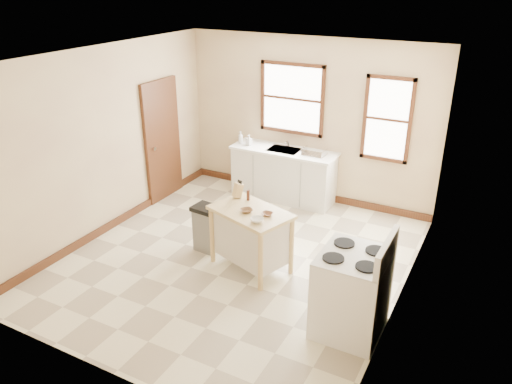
% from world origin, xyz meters
% --- Properties ---
extents(floor, '(5.00, 5.00, 0.00)m').
position_xyz_m(floor, '(0.00, 0.00, 0.00)').
color(floor, '#F4EAC1').
rests_on(floor, ground).
extents(ceiling, '(5.00, 5.00, 0.00)m').
position_xyz_m(ceiling, '(0.00, 0.00, 2.80)').
color(ceiling, white).
rests_on(ceiling, ground).
extents(wall_back, '(4.50, 0.04, 2.80)m').
position_xyz_m(wall_back, '(0.00, 2.50, 1.40)').
color(wall_back, beige).
rests_on(wall_back, ground).
extents(wall_left, '(0.04, 5.00, 2.80)m').
position_xyz_m(wall_left, '(-2.25, 0.00, 1.40)').
color(wall_left, beige).
rests_on(wall_left, ground).
extents(wall_right, '(0.04, 5.00, 2.80)m').
position_xyz_m(wall_right, '(2.25, 0.00, 1.40)').
color(wall_right, beige).
rests_on(wall_right, ground).
extents(window_main, '(1.17, 0.06, 1.22)m').
position_xyz_m(window_main, '(-0.30, 2.48, 1.75)').
color(window_main, '#401E11').
rests_on(window_main, wall_back).
extents(window_side, '(0.77, 0.06, 1.37)m').
position_xyz_m(window_side, '(1.35, 2.48, 1.60)').
color(window_side, '#401E11').
rests_on(window_side, wall_back).
extents(door_left, '(0.06, 0.90, 2.10)m').
position_xyz_m(door_left, '(-2.21, 1.30, 1.05)').
color(door_left, '#401E11').
rests_on(door_left, ground).
extents(baseboard_back, '(4.50, 0.04, 0.12)m').
position_xyz_m(baseboard_back, '(0.00, 2.47, 0.06)').
color(baseboard_back, '#401E11').
rests_on(baseboard_back, ground).
extents(baseboard_left, '(0.04, 5.00, 0.12)m').
position_xyz_m(baseboard_left, '(-2.22, 0.00, 0.06)').
color(baseboard_left, '#401E11').
rests_on(baseboard_left, ground).
extents(sink_counter, '(1.86, 0.62, 0.92)m').
position_xyz_m(sink_counter, '(-0.30, 2.20, 0.46)').
color(sink_counter, silver).
rests_on(sink_counter, ground).
extents(faucet, '(0.03, 0.03, 0.22)m').
position_xyz_m(faucet, '(-0.30, 2.38, 1.03)').
color(faucet, silver).
rests_on(faucet, sink_counter).
extents(soap_bottle_a, '(0.11, 0.11, 0.22)m').
position_xyz_m(soap_bottle_a, '(-1.13, 2.14, 1.03)').
color(soap_bottle_a, '#B2B2B2').
rests_on(soap_bottle_a, sink_counter).
extents(soap_bottle_b, '(0.10, 0.10, 0.19)m').
position_xyz_m(soap_bottle_b, '(-0.95, 2.12, 1.01)').
color(soap_bottle_b, '#B2B2B2').
rests_on(soap_bottle_b, sink_counter).
extents(dish_rack, '(0.44, 0.36, 0.10)m').
position_xyz_m(dish_rack, '(0.27, 2.18, 0.97)').
color(dish_rack, silver).
rests_on(dish_rack, sink_counter).
extents(kitchen_island, '(1.21, 0.97, 0.86)m').
position_xyz_m(kitchen_island, '(0.28, -0.08, 0.43)').
color(kitchen_island, '#E2C984').
rests_on(kitchen_island, ground).
extents(knife_block, '(0.14, 0.14, 0.20)m').
position_xyz_m(knife_block, '(-0.08, 0.21, 0.96)').
color(knife_block, tan).
rests_on(knife_block, kitchen_island).
extents(pepper_grinder, '(0.06, 0.06, 0.15)m').
position_xyz_m(pepper_grinder, '(0.09, 0.19, 0.94)').
color(pepper_grinder, '#411D11').
rests_on(pepper_grinder, kitchen_island).
extents(bowl_a, '(0.22, 0.22, 0.04)m').
position_xyz_m(bowl_a, '(0.25, -0.14, 0.88)').
color(bowl_a, brown).
rests_on(bowl_a, kitchen_island).
extents(bowl_b, '(0.15, 0.15, 0.04)m').
position_xyz_m(bowl_b, '(0.53, -0.10, 0.88)').
color(bowl_b, brown).
rests_on(bowl_b, kitchen_island).
extents(bowl_c, '(0.24, 0.24, 0.05)m').
position_xyz_m(bowl_c, '(0.50, -0.33, 0.89)').
color(bowl_c, white).
rests_on(bowl_c, kitchen_island).
extents(trash_bin, '(0.38, 0.33, 0.69)m').
position_xyz_m(trash_bin, '(-0.52, 0.04, 0.35)').
color(trash_bin, slate).
rests_on(trash_bin, ground).
extents(gas_stove, '(0.78, 0.79, 1.24)m').
position_xyz_m(gas_stove, '(1.88, -0.70, 0.62)').
color(gas_stove, white).
rests_on(gas_stove, ground).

